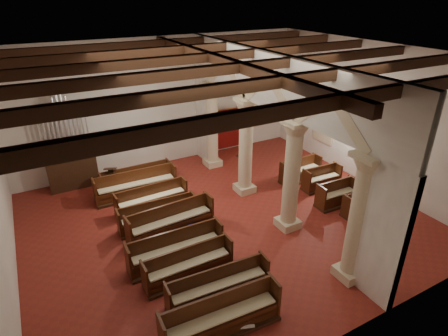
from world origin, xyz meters
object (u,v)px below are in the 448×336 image
processional_banner (240,141)px  aisle_pew_0 (363,206)px  lectern (113,181)px  nave_pew_0 (222,321)px  pipe_organ (70,157)px

processional_banner → aisle_pew_0: size_ratio=1.44×
lectern → aisle_pew_0: (8.03, -6.28, -0.20)m
nave_pew_0 → aisle_pew_0: (7.42, 2.26, -0.04)m
pipe_organ → aisle_pew_0: 12.17m
lectern → nave_pew_0: bearing=-66.0°
pipe_organ → aisle_pew_0: (9.40, -7.66, -1.05)m
lectern → aisle_pew_0: size_ratio=0.69×
pipe_organ → lectern: size_ratio=3.54×
lectern → processional_banner: 6.70m
processional_banner → aisle_pew_0: (1.37, -6.92, -0.51)m
pipe_organ → aisle_pew_0: bearing=-39.2°
nave_pew_0 → aisle_pew_0: nave_pew_0 is taller
pipe_organ → processional_banner: pipe_organ is taller
processional_banner → pipe_organ: bearing=165.5°
lectern → aisle_pew_0: bearing=-18.1°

